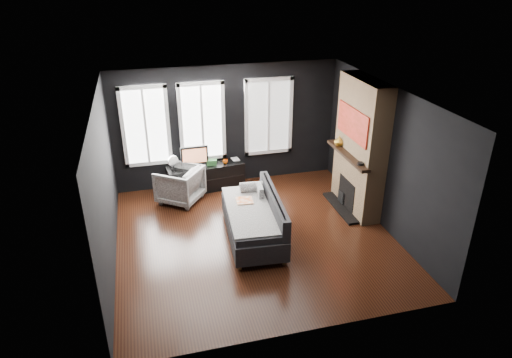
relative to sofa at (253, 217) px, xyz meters
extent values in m
plane|color=black|center=(0.04, 0.00, -0.44)|extent=(5.00, 5.00, 0.00)
plane|color=white|center=(0.04, 0.00, 2.26)|extent=(5.00, 5.00, 0.00)
cube|color=black|center=(0.04, 2.50, 0.91)|extent=(5.00, 0.02, 2.70)
cube|color=black|center=(-2.46, 0.00, 0.91)|extent=(0.02, 5.00, 2.70)
cube|color=black|center=(2.54, 0.00, 0.91)|extent=(0.02, 5.00, 2.70)
cube|color=gray|center=(0.26, 0.48, 0.19)|extent=(0.12, 0.36, 0.36)
imported|color=white|center=(-1.14, 1.79, -0.02)|extent=(1.10, 1.11, 0.84)
imported|color=#DF5609|center=(-0.08, 2.20, 0.20)|extent=(0.13, 0.12, 0.11)
imported|color=tan|center=(0.11, 2.35, 0.25)|extent=(0.16, 0.04, 0.22)
cube|color=#2D6630|center=(-0.38, 2.20, 0.20)|extent=(0.24, 0.17, 0.12)
imported|color=gold|center=(2.09, 1.05, 0.89)|extent=(0.21, 0.22, 0.20)
cylinder|color=black|center=(2.09, 0.05, 0.81)|extent=(0.15, 0.15, 0.04)
camera|label=1|loc=(-1.75, -6.98, 4.21)|focal=32.00mm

